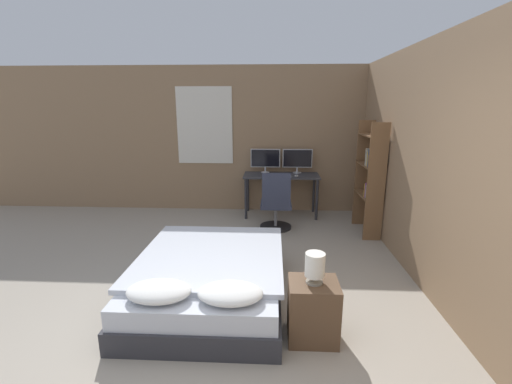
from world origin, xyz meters
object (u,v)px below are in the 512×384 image
object	(u,v)px
bedside_lamp	(315,266)
office_chair	(276,207)
monitor_left	(265,159)
keyboard	(282,176)
bookshelf	(371,174)
bed	(210,278)
desk	(281,180)
monitor_right	(297,159)
computer_mouse	(296,176)
nightstand	(313,310)

from	to	relation	value
bedside_lamp	office_chair	bearing A→B (deg)	96.38
monitor_left	office_chair	world-z (taller)	monitor_left
keyboard	bookshelf	distance (m)	1.53
bed	monitor_left	distance (m)	3.21
desk	bookshelf	size ratio (longest dim) A/B	0.77
bookshelf	office_chair	bearing A→B (deg)	175.60
bed	bedside_lamp	world-z (taller)	bedside_lamp
bedside_lamp	bed	bearing A→B (deg)	149.47
bed	office_chair	xyz separation A→B (m)	(0.70, 2.12, 0.16)
monitor_right	computer_mouse	world-z (taller)	monitor_right
bed	nightstand	distance (m)	1.17
desk	office_chair	world-z (taller)	office_chair
monitor_left	office_chair	distance (m)	1.16
desk	monitor_left	bearing A→B (deg)	147.25
keyboard	computer_mouse	world-z (taller)	computer_mouse
bed	bedside_lamp	distance (m)	1.25
office_chair	computer_mouse	bearing A→B (deg)	58.15
bedside_lamp	monitor_right	size ratio (longest dim) A/B	0.49
bed	bookshelf	xyz separation A→B (m)	(2.15, 2.01, 0.74)
nightstand	monitor_right	bearing A→B (deg)	88.59
monitor_right	keyboard	size ratio (longest dim) A/B	1.60
monitor_left	monitor_right	distance (m)	0.59
computer_mouse	desk	bearing A→B (deg)	144.35
monitor_right	bed	bearing A→B (deg)	-109.60
desk	bedside_lamp	bearing A→B (deg)	-86.60
bed	desk	bearing A→B (deg)	74.52
monitor_right	bookshelf	distance (m)	1.50
nightstand	bedside_lamp	xyz separation A→B (m)	(0.00, 0.00, 0.42)
monitor_left	computer_mouse	bearing A→B (deg)	-34.13
bed	computer_mouse	size ratio (longest dim) A/B	27.45
desk	monitor_left	distance (m)	0.50
nightstand	desk	distance (m)	3.50
monitor_right	office_chair	distance (m)	1.21
desk	monitor_right	xyz separation A→B (m)	(0.30, 0.19, 0.36)
nightstand	keyboard	world-z (taller)	keyboard
desk	office_chair	bearing A→B (deg)	-97.24
bed	bedside_lamp	bearing A→B (deg)	-30.53
monitor_right	office_chair	world-z (taller)	monitor_right
monitor_left	bookshelf	xyz separation A→B (m)	(1.65, -1.07, -0.05)
keyboard	nightstand	bearing A→B (deg)	-86.41
bookshelf	bed	bearing A→B (deg)	-137.00
computer_mouse	monitor_left	bearing A→B (deg)	145.87
computer_mouse	bed	bearing A→B (deg)	-111.45
nightstand	bookshelf	bearing A→B (deg)	66.16
desk	keyboard	bearing A→B (deg)	-90.00
keyboard	office_chair	world-z (taller)	office_chair
desk	monitor_right	size ratio (longest dim) A/B	2.49
bed	bookshelf	size ratio (longest dim) A/B	1.09
monitor_left	office_chair	size ratio (longest dim) A/B	0.56
monitor_left	bookshelf	bearing A→B (deg)	-32.84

